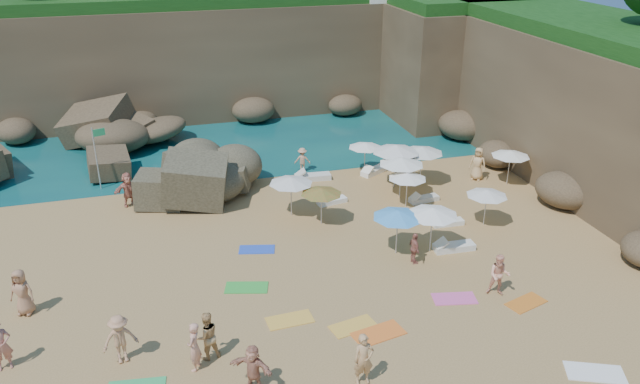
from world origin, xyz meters
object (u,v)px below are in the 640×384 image
object	(u,v)px
rock_outcrop	(202,194)
person_stand_4	(478,164)
person_stand_1	(207,336)
person_stand_2	(302,160)
lounger_0	(424,199)
person_stand_5	(128,189)
person_stand_0	(1,345)
flag_pole	(97,150)
parasol_0	(365,145)
person_stand_3	(414,248)
parasol_1	(291,180)
parasol_2	(408,176)
person_stand_6	(194,347)

from	to	relation	value
rock_outcrop	person_stand_4	size ratio (longest dim) A/B	3.56
person_stand_1	person_stand_2	xyz separation A→B (m)	(7.43, 15.51, -0.17)
rock_outcrop	lounger_0	xyz separation A→B (m)	(11.36, -4.19, 0.13)
person_stand_5	person_stand_2	bearing A→B (deg)	-16.60
person_stand_0	person_stand_5	distance (m)	12.89
person_stand_4	lounger_0	bearing A→B (deg)	-110.68
flag_pole	person_stand_5	bearing A→B (deg)	-61.74
flag_pole	person_stand_1	xyz separation A→B (m)	(3.95, -16.21, -1.37)
parasol_0	person_stand_3	bearing A→B (deg)	-97.93
person_stand_2	person_stand_4	size ratio (longest dim) A/B	0.76
rock_outcrop	flag_pole	bearing A→B (deg)	155.69
parasol_1	person_stand_2	world-z (taller)	parasol_1
person_stand_2	person_stand_3	bearing A→B (deg)	115.64
person_stand_4	person_stand_2	bearing A→B (deg)	-158.03
person_stand_0	parasol_1	bearing A→B (deg)	23.50
person_stand_2	person_stand_0	bearing A→B (deg)	60.75
flag_pole	parasol_1	distance (m)	11.23
parasol_2	person_stand_0	size ratio (longest dim) A/B	1.05
person_stand_0	person_stand_2	size ratio (longest dim) A/B	1.28
rock_outcrop	parasol_2	world-z (taller)	parasol_2
rock_outcrop	lounger_0	bearing A→B (deg)	-20.23
parasol_2	person_stand_2	bearing A→B (deg)	123.04
person_stand_4	person_stand_0	bearing A→B (deg)	-111.68
parasol_0	parasol_2	distance (m)	5.05
parasol_0	person_stand_2	bearing A→B (deg)	162.00
parasol_2	person_stand_5	size ratio (longest dim) A/B	1.08
lounger_0	person_stand_6	bearing A→B (deg)	-149.56
parasol_1	person_stand_5	xyz separation A→B (m)	(-7.93, 3.51, -1.01)
parasol_2	lounger_0	distance (m)	2.02
person_stand_6	person_stand_4	bearing A→B (deg)	148.31
rock_outcrop	person_stand_3	distance (m)	12.92
rock_outcrop	person_stand_0	size ratio (longest dim) A/B	3.63
person_stand_3	person_stand_6	world-z (taller)	person_stand_6
rock_outcrop	person_stand_1	world-z (taller)	person_stand_1
person_stand_2	parasol_2	bearing A→B (deg)	138.69
parasol_2	person_stand_3	size ratio (longest dim) A/B	1.37
parasol_0	parasol_1	size ratio (longest dim) A/B	0.89
person_stand_6	rock_outcrop	bearing A→B (deg)	-163.50
lounger_0	person_stand_4	bearing A→B (deg)	17.24
rock_outcrop	person_stand_0	bearing A→B (deg)	-122.46
parasol_0	person_stand_4	xyz separation A→B (m)	(5.86, -2.80, -0.74)
person_stand_3	person_stand_4	distance (m)	10.60
parasol_0	lounger_0	xyz separation A→B (m)	(1.69, -4.71, -1.59)
person_stand_4	person_stand_1	bearing A→B (deg)	-100.65
parasol_1	person_stand_0	world-z (taller)	parasol_1
flag_pole	person_stand_5	size ratio (longest dim) A/B	1.94
parasol_0	person_stand_3	world-z (taller)	parasol_0
person_stand_6	person_stand_3	bearing A→B (deg)	137.17
lounger_0	parasol_2	bearing A→B (deg)	-172.35
person_stand_0	parasol_2	bearing A→B (deg)	11.70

